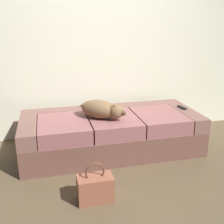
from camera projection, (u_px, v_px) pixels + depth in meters
The scene contains 6 objects.
ground_plane at pixel (137, 198), 2.52m from camera, with size 10.00×10.00×0.00m, color brown.
back_wall at pixel (99, 33), 3.64m from camera, with size 6.40×0.10×2.80m, color #EAEBCF.
couch at pixel (111, 133), 3.40m from camera, with size 2.15×0.93×0.47m.
dog_tan at pixel (102, 109), 3.17m from camera, with size 0.54×0.50×0.21m.
tv_remote at pixel (182, 107), 3.56m from camera, with size 0.04×0.15×0.02m, color black.
handbag at pixel (95, 188), 2.46m from camera, with size 0.32×0.18×0.38m.
Camera 1 is at (-0.74, -2.02, 1.55)m, focal length 43.82 mm.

